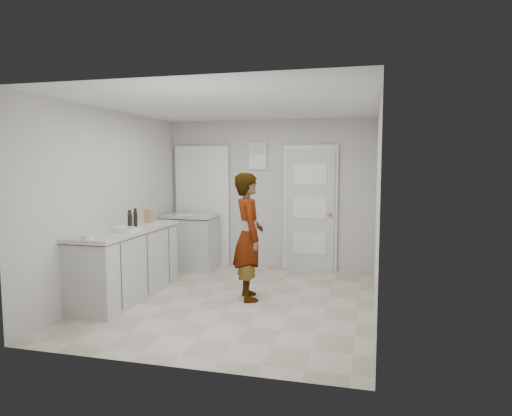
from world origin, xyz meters
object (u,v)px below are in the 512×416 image
(cake_mix_box, at_px, (149,216))
(egg_bowl, at_px, (88,237))
(spice_jar, at_px, (154,219))
(baking_dish, at_px, (125,230))
(oil_cruet_a, at_px, (130,219))
(oil_cruet_b, at_px, (135,218))
(person, at_px, (249,236))

(cake_mix_box, bearing_deg, egg_bowl, -83.19)
(cake_mix_box, bearing_deg, spice_jar, 86.05)
(baking_dish, relative_size, egg_bowl, 2.61)
(oil_cruet_a, bearing_deg, spice_jar, 89.43)
(spice_jar, distance_m, egg_bowl, 1.65)
(oil_cruet_b, relative_size, baking_dish, 0.71)
(baking_dish, bearing_deg, spice_jar, 96.05)
(person, height_order, cake_mix_box, person)
(person, distance_m, spice_jar, 1.62)
(cake_mix_box, xyz_separation_m, baking_dish, (0.13, -0.89, -0.07))
(oil_cruet_b, bearing_deg, oil_cruet_a, -90.12)
(spice_jar, bearing_deg, person, -15.17)
(cake_mix_box, bearing_deg, person, -5.26)
(person, height_order, egg_bowl, person)
(egg_bowl, bearing_deg, baking_dish, 82.30)
(spice_jar, height_order, egg_bowl, spice_jar)
(oil_cruet_b, bearing_deg, spice_jar, 89.31)
(oil_cruet_a, distance_m, egg_bowl, 0.97)
(person, bearing_deg, cake_mix_box, 55.35)
(cake_mix_box, relative_size, spice_jar, 2.43)
(spice_jar, relative_size, egg_bowl, 0.56)
(person, bearing_deg, egg_bowl, 104.44)
(oil_cruet_b, distance_m, baking_dish, 0.50)
(cake_mix_box, height_order, baking_dish, cake_mix_box)
(person, xyz_separation_m, baking_dish, (-1.45, -0.60, 0.12))
(spice_jar, bearing_deg, cake_mix_box, -99.10)
(baking_dish, bearing_deg, oil_cruet_a, 108.91)
(person, height_order, spice_jar, person)
(oil_cruet_a, height_order, baking_dish, oil_cruet_a)
(cake_mix_box, xyz_separation_m, oil_cruet_b, (0.01, -0.41, 0.03))
(person, distance_m, oil_cruet_a, 1.60)
(spice_jar, distance_m, oil_cruet_a, 0.69)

